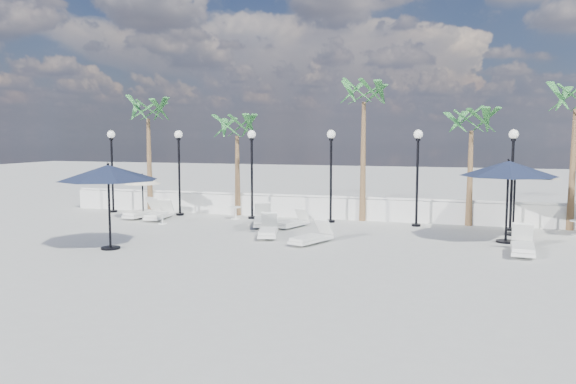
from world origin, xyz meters
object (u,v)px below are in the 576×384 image
(lounger_1, at_px, (143,212))
(lounger_4, at_px, (293,222))
(lounger_0, at_px, (159,214))
(lounger_5, at_px, (312,237))
(parasol_cream_sq_b, at_px, (516,166))
(parasol_navy_mid, at_px, (508,169))
(lounger_3, at_px, (263,220))
(lounger_6, at_px, (523,246))
(lounger_2, at_px, (268,230))
(parasol_navy_left, at_px, (108,173))
(parasol_cream_small, at_px, (142,180))

(lounger_1, bearing_deg, lounger_4, 3.50)
(lounger_0, bearing_deg, lounger_5, -30.44)
(lounger_4, bearing_deg, parasol_cream_sq_b, 24.92)
(lounger_1, bearing_deg, parasol_navy_mid, 2.61)
(lounger_0, distance_m, parasol_navy_mid, 14.12)
(lounger_4, relative_size, parasol_cream_sq_b, 0.32)
(lounger_1, xyz_separation_m, lounger_3, (5.76, -0.56, 0.01))
(parasol_cream_sq_b, bearing_deg, lounger_6, -90.15)
(lounger_0, distance_m, lounger_6, 14.56)
(lounger_2, bearing_deg, lounger_4, 67.71)
(lounger_1, bearing_deg, lounger_0, -4.85)
(lounger_1, height_order, lounger_6, lounger_6)
(lounger_2, relative_size, lounger_5, 1.06)
(lounger_3, height_order, parasol_navy_left, parasol_navy_left)
(parasol_navy_left, xyz_separation_m, parasol_navy_mid, (12.16, 4.88, 0.06))
(lounger_6, relative_size, parasol_navy_mid, 0.66)
(lounger_2, height_order, lounger_3, lounger_3)
(lounger_6, distance_m, parasol_cream_sq_b, 4.15)
(parasol_cream_sq_b, xyz_separation_m, parasol_cream_small, (-15.06, -0.40, -0.82))
(lounger_0, height_order, parasol_navy_left, parasol_navy_left)
(lounger_5, distance_m, parasol_navy_left, 6.88)
(parasol_cream_small, bearing_deg, parasol_cream_sq_b, 1.53)
(lounger_2, relative_size, lounger_3, 0.92)
(lounger_2, distance_m, lounger_5, 1.98)
(lounger_1, bearing_deg, lounger_2, -14.25)
(lounger_0, bearing_deg, lounger_2, -30.38)
(lounger_6, height_order, parasol_navy_left, parasol_navy_left)
(parasol_navy_left, relative_size, parasol_cream_small, 1.58)
(lounger_0, distance_m, lounger_3, 4.87)
(lounger_5, height_order, parasol_cream_sq_b, parasol_cream_sq_b)
(lounger_0, bearing_deg, parasol_cream_sq_b, -5.07)
(lounger_4, relative_size, lounger_6, 0.84)
(lounger_3, distance_m, parasol_cream_small, 5.86)
(lounger_0, relative_size, lounger_4, 1.14)
(parasol_cream_sq_b, bearing_deg, parasol_cream_small, -178.47)
(lounger_0, height_order, parasol_cream_sq_b, parasol_cream_sq_b)
(lounger_3, height_order, parasol_cream_sq_b, parasol_cream_sq_b)
(lounger_4, relative_size, parasol_navy_mid, 0.55)
(lounger_3, relative_size, parasol_cream_small, 1.12)
(parasol_navy_left, bearing_deg, lounger_2, 40.30)
(parasol_navy_left, height_order, parasol_navy_mid, parasol_navy_mid)
(lounger_1, xyz_separation_m, parasol_cream_sq_b, (15.15, 0.25, 2.26))
(lounger_3, relative_size, parasol_navy_mid, 0.70)
(lounger_2, bearing_deg, lounger_0, 140.80)
(lounger_1, relative_size, lounger_5, 1.10)
(lounger_1, xyz_separation_m, parasol_navy_left, (2.63, -6.24, 2.18))
(parasol_navy_mid, bearing_deg, lounger_4, 173.93)
(lounger_4, bearing_deg, parasol_navy_mid, 13.35)
(lounger_4, relative_size, parasol_cream_small, 0.89)
(lounger_5, distance_m, parasol_navy_mid, 6.97)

